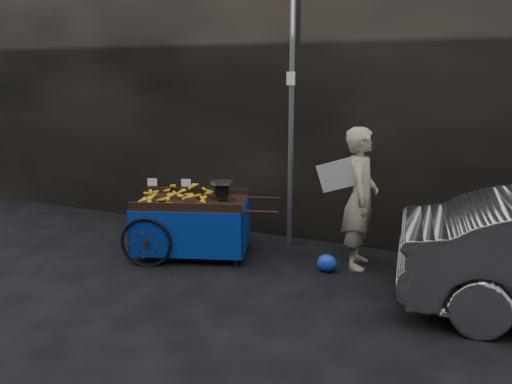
% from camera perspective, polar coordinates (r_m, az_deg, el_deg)
% --- Properties ---
extents(ground, '(80.00, 80.00, 0.00)m').
position_cam_1_polar(ground, '(6.46, -2.71, -9.08)').
color(ground, black).
rests_on(ground, ground).
extents(building_wall, '(13.50, 2.00, 5.00)m').
position_cam_1_polar(building_wall, '(8.25, 7.92, 13.51)').
color(building_wall, black).
rests_on(building_wall, ground).
extents(street_pole, '(0.12, 0.10, 4.00)m').
position_cam_1_polar(street_pole, '(7.06, 4.09, 9.63)').
color(street_pole, slate).
rests_on(street_pole, ground).
extents(banana_cart, '(2.24, 1.52, 1.12)m').
position_cam_1_polar(banana_cart, '(6.91, -7.73, -1.64)').
color(banana_cart, black).
rests_on(banana_cart, ground).
extents(vendor, '(0.81, 0.72, 1.82)m').
position_cam_1_polar(vendor, '(6.51, 11.83, -0.71)').
color(vendor, tan).
rests_on(vendor, ground).
extents(plastic_bag, '(0.25, 0.20, 0.23)m').
position_cam_1_polar(plastic_bag, '(6.48, 8.12, -8.05)').
color(plastic_bag, blue).
rests_on(plastic_bag, ground).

